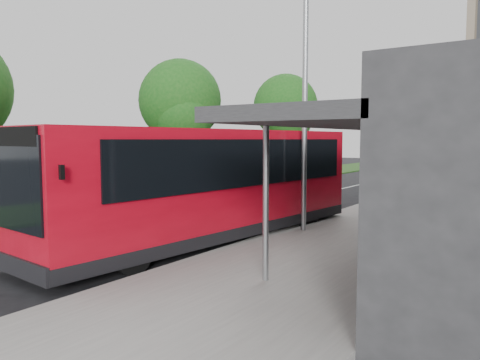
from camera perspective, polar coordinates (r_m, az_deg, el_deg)
The scene contains 15 objects.
ground at distance 15.34m, azimuth -10.03°, elevation -6.04°, with size 120.00×120.00×0.00m, color black.
pavement at distance 31.17m, azimuth 25.92°, elevation -0.74°, with size 5.00×80.00×0.15m, color gray.
grass_verge at distance 35.50m, azimuth 4.71°, elevation 0.35°, with size 5.00×80.00×0.10m, color #1F3F14.
lane_centre_line at distance 27.95m, azimuth 12.08°, elevation -1.09°, with size 0.12×70.00×0.01m, color silver.
kerb_dashes at distance 30.72m, azimuth 20.65°, elevation -0.76°, with size 0.12×56.00×0.01m.
tree_mid at distance 26.52m, azimuth -7.24°, elevation 8.89°, with size 4.57×4.57×7.33m.
tree_far at distance 36.37m, azimuth 5.59°, elevation 8.40°, with size 4.90×4.90×7.88m.
lamp_post_near at distance 14.37m, azimuth 7.63°, elevation 12.15°, with size 1.44×0.28×8.00m.
lamp_post_far at distance 33.39m, azimuth 23.53°, elevation 7.68°, with size 1.44×0.28×8.00m.
bus_main at distance 13.44m, azimuth -3.84°, elevation -0.51°, with size 3.83×11.42×3.18m.
bus_second at distance 18.15m, azimuth -4.80°, elevation 0.19°, with size 2.75×9.72×2.73m.
litter_bin at distance 22.57m, azimuth 22.84°, elevation -1.19°, with size 0.54×0.54×0.98m, color #362416.
bollard at distance 28.41m, azimuth 22.99°, elevation 0.11°, with size 0.17×0.17×1.08m, color #FFF30D.
car_near at distance 48.57m, azimuth 24.03°, elevation 1.92°, with size 1.60×3.98×1.35m, color #5A160C.
car_far at distance 56.93m, azimuth 22.52°, elevation 2.29°, with size 1.27×3.63×1.20m, color navy.
Camera 1 is at (10.59, -10.70, 2.92)m, focal length 35.00 mm.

